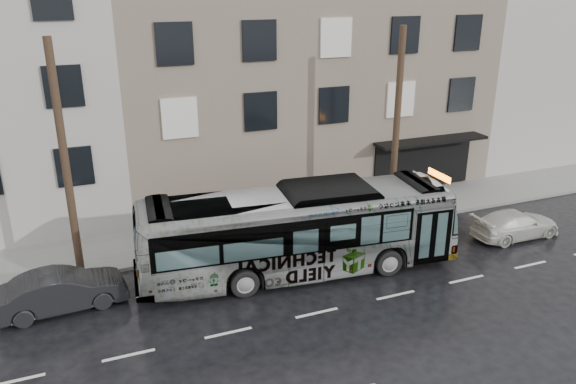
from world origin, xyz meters
The scene contains 10 objects.
ground centered at (0.00, 0.00, 0.00)m, with size 120.00×120.00×0.00m, color black.
sidewalk centered at (0.00, 4.90, 0.07)m, with size 90.00×3.60×0.15m, color gray.
building_taupe centered at (5.00, 12.70, 5.50)m, with size 20.00×12.00×11.00m, color #75655A.
building_filler centered at (24.00, 12.70, 6.00)m, with size 18.00×12.00×12.00m, color #ABA8A2.
utility_pole_front centered at (6.50, 3.30, 4.65)m, with size 0.30×0.30×9.00m, color #423021.
utility_pole_rear centered at (-7.50, 3.30, 4.65)m, with size 0.30×0.30×9.00m, color #423021.
sign_post centered at (7.60, 3.30, 1.35)m, with size 0.06×0.06×2.40m, color slate.
bus centered at (0.56, 0.56, 1.75)m, with size 2.95×12.59×3.51m, color #B2B2B2.
white_sedan centered at (10.94, -0.08, 0.61)m, with size 1.71×4.21×1.22m, color beige.
dark_sedan centered at (-8.18, 1.09, 0.72)m, with size 1.51×4.34×1.43m, color black.
Camera 1 is at (-7.19, -17.79, 10.83)m, focal length 35.00 mm.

